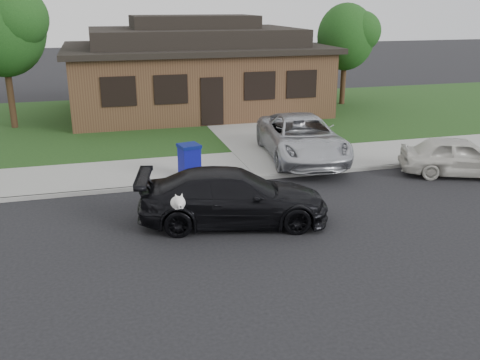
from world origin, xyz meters
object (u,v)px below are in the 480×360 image
object	(u,v)px
minivan	(302,138)
white_compact	(460,156)
recycling_bin	(189,160)
sedan	(233,197)

from	to	relation	value
minivan	white_compact	bearing A→B (deg)	-25.71
white_compact	recycling_bin	xyz separation A→B (m)	(-8.54, 1.87, 0.01)
sedan	recycling_bin	size ratio (longest dim) A/B	4.91
sedan	minivan	xyz separation A→B (m)	(3.71, 4.71, 0.18)
white_compact	sedan	bearing A→B (deg)	125.54
recycling_bin	white_compact	bearing A→B (deg)	-25.07
white_compact	recycling_bin	world-z (taller)	white_compact
sedan	white_compact	size ratio (longest dim) A/B	1.36
minivan	recycling_bin	world-z (taller)	minivan
white_compact	minivan	bearing A→B (deg)	79.64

